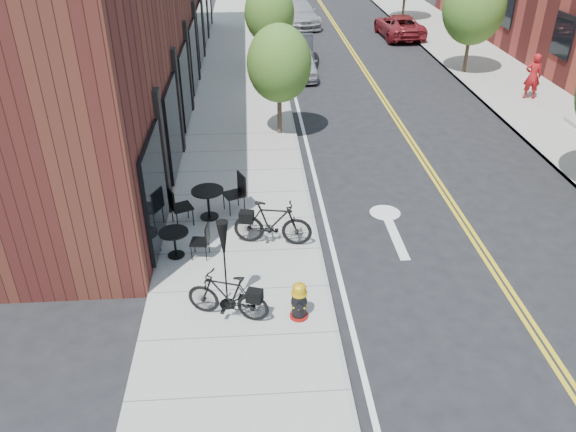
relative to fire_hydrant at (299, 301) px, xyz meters
name	(u,v)px	position (x,y,z in m)	size (l,w,h in m)	color
ground	(329,290)	(0.77, 0.99, -0.54)	(120.00, 120.00, 0.00)	black
sidewalk_near	(241,125)	(-1.23, 10.99, -0.48)	(4.00, 70.00, 0.12)	#9E9B93
sidewalk_far	(551,117)	(10.77, 10.99, -0.48)	(4.00, 70.00, 0.12)	#9E9B93
building_near	(125,10)	(-5.73, 14.99, 2.96)	(5.00, 28.00, 7.00)	#421815
tree_near_a	(279,64)	(0.17, 9.99, 2.07)	(2.20, 2.20, 3.81)	#382B1E
tree_near_b	(269,13)	(0.17, 17.99, 2.18)	(2.30, 2.30, 3.98)	#382B1E
tree_far_b	(474,7)	(9.37, 16.99, 2.52)	(2.80, 2.80, 4.62)	#382B1E
fire_hydrant	(299,301)	(0.00, 0.00, 0.00)	(0.43, 0.43, 0.88)	maroon
bicycle_left	(228,296)	(-1.45, 0.12, 0.11)	(0.49, 1.75, 1.05)	black
bicycle_right	(273,223)	(-0.41, 2.79, 0.17)	(0.55, 1.94, 1.17)	black
bistro_set_b	(208,200)	(-2.05, 4.18, 0.12)	(2.00, 1.25, 1.07)	black
bistro_set_c	(174,240)	(-2.76, 2.41, 0.03)	(1.66, 0.79, 0.88)	black
patio_umbrella	(224,247)	(-1.48, 0.48, 1.07)	(0.33, 0.33, 2.07)	black
parked_car_a	(301,63)	(1.57, 17.21, 0.10)	(1.50, 3.73, 1.27)	#A1A4AA
parked_car_b	(298,51)	(1.57, 18.96, 0.18)	(1.52, 4.35, 1.43)	black
parked_car_c	(298,13)	(2.37, 28.25, 0.22)	(2.12, 5.21, 1.51)	#9D9EA2
parked_car_far	(399,26)	(8.02, 24.55, 0.12)	(2.17, 4.70, 1.31)	maroon
pedestrian	(533,76)	(10.74, 13.04, 0.51)	(0.68, 0.44, 1.86)	#A31518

